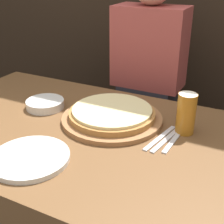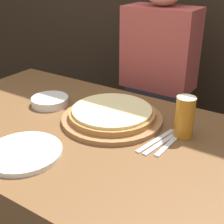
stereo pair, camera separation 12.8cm
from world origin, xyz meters
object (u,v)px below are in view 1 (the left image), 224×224
(pizza_on_board, at_px, (112,115))
(dinner_knife, at_px, (166,139))
(spoon, at_px, (173,141))
(beer_glass, at_px, (186,112))
(dinner_plate, at_px, (30,158))
(diner_person, at_px, (147,95))
(fork, at_px, (160,138))
(side_bowl, at_px, (45,104))

(pizza_on_board, bearing_deg, dinner_knife, -11.02)
(spoon, bearing_deg, beer_glass, 78.82)
(dinner_plate, relative_size, diner_person, 0.20)
(fork, xyz_separation_m, dinner_knife, (0.03, 0.00, 0.00))
(pizza_on_board, xyz_separation_m, side_bowl, (-0.33, -0.02, -0.01))
(beer_glass, xyz_separation_m, fork, (-0.07, -0.09, -0.08))
(beer_glass, distance_m, spoon, 0.12)
(pizza_on_board, height_order, dinner_plate, pizza_on_board)
(dinner_knife, height_order, diner_person, diner_person)
(dinner_plate, xyz_separation_m, fork, (0.34, 0.33, -0.01))
(dinner_knife, relative_size, diner_person, 0.16)
(dinner_plate, relative_size, dinner_knife, 1.21)
(side_bowl, bearing_deg, spoon, -2.69)
(pizza_on_board, relative_size, beer_glass, 2.61)
(pizza_on_board, height_order, fork, pizza_on_board)
(fork, xyz_separation_m, spoon, (0.05, 0.00, 0.00))
(pizza_on_board, distance_m, dinner_plate, 0.40)
(fork, xyz_separation_m, diner_person, (-0.26, 0.56, -0.08))
(fork, bearing_deg, beer_glass, 52.80)
(beer_glass, relative_size, dinner_plate, 0.60)
(side_bowl, distance_m, diner_person, 0.61)
(beer_glass, height_order, side_bowl, beer_glass)
(fork, relative_size, diner_person, 0.16)
(beer_glass, height_order, diner_person, diner_person)
(pizza_on_board, relative_size, side_bowl, 2.45)
(side_bowl, bearing_deg, beer_glass, 5.59)
(side_bowl, height_order, dinner_knife, side_bowl)
(spoon, height_order, diner_person, diner_person)
(fork, distance_m, dinner_knife, 0.03)
(beer_glass, bearing_deg, fork, -127.20)
(dinner_knife, bearing_deg, dinner_plate, -137.91)
(beer_glass, relative_size, side_bowl, 0.94)
(dinner_plate, xyz_separation_m, spoon, (0.39, 0.33, -0.01))
(dinner_knife, relative_size, spoon, 1.17)
(dinner_plate, xyz_separation_m, side_bowl, (-0.21, 0.36, 0.01))
(pizza_on_board, distance_m, spoon, 0.28)
(side_bowl, distance_m, spoon, 0.60)
(dinner_plate, relative_size, spoon, 1.42)
(beer_glass, height_order, fork, beer_glass)
(dinner_plate, xyz_separation_m, dinner_knife, (0.36, 0.33, -0.01))
(dinner_knife, bearing_deg, beer_glass, 64.44)
(beer_glass, relative_size, spoon, 0.86)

